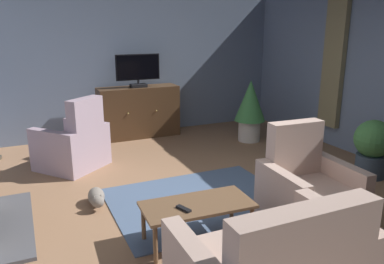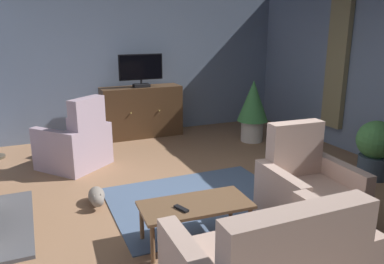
% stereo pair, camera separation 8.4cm
% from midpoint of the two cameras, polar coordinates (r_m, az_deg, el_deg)
% --- Properties ---
extents(ground_plane, '(6.59, 7.56, 0.04)m').
position_cam_midpoint_polar(ground_plane, '(4.87, 2.97, -10.32)').
color(ground_plane, '#936B4C').
extents(wall_back, '(6.59, 0.10, 2.74)m').
position_cam_midpoint_polar(wall_back, '(7.72, -9.09, 9.89)').
color(wall_back, slate).
rests_on(wall_back, ground_plane).
extents(curtain_panel_far, '(0.10, 0.44, 2.30)m').
position_cam_midpoint_polar(curtain_panel_far, '(7.16, 20.02, 9.84)').
color(curtain_panel_far, '#8E7F56').
extents(rug_central, '(2.15, 1.70, 0.01)m').
position_cam_midpoint_polar(rug_central, '(4.83, 0.69, -10.18)').
color(rug_central, slate).
rests_on(rug_central, ground_plane).
extents(tv_cabinet, '(1.53, 0.52, 0.98)m').
position_cam_midpoint_polar(tv_cabinet, '(7.52, -8.24, 2.81)').
color(tv_cabinet, '#352315').
rests_on(tv_cabinet, ground_plane).
extents(television, '(0.83, 0.20, 0.62)m').
position_cam_midpoint_polar(television, '(7.33, -8.37, 9.15)').
color(television, black).
rests_on(television, tv_cabinet).
extents(coffee_table, '(1.12, 0.58, 0.41)m').
position_cam_midpoint_polar(coffee_table, '(3.86, 0.16, -11.17)').
color(coffee_table, brown).
rests_on(coffee_table, ground_plane).
extents(tv_remote, '(0.11, 0.18, 0.02)m').
position_cam_midpoint_polar(tv_remote, '(3.71, -1.93, -11.33)').
color(tv_remote, black).
rests_on(tv_remote, coffee_table).
extents(armchair_in_far_corner, '(1.19, 1.19, 1.10)m').
position_cam_midpoint_polar(armchair_in_far_corner, '(6.09, -17.58, -1.96)').
color(armchair_in_far_corner, '#AD93A3').
rests_on(armchair_in_far_corner, ground_plane).
extents(armchair_near_window, '(0.95, 0.91, 1.06)m').
position_cam_midpoint_polar(armchair_near_window, '(4.46, 16.28, -8.43)').
color(armchair_near_window, '#BC9E8E').
rests_on(armchair_near_window, ground_plane).
extents(potted_plant_on_hearth_side, '(0.57, 0.57, 1.15)m').
position_cam_midpoint_polar(potted_plant_on_hearth_side, '(7.18, 8.31, 3.71)').
color(potted_plant_on_hearth_side, beige).
rests_on(potted_plant_on_hearth_side, ground_plane).
extents(potted_plant_leafy_by_curtain, '(0.54, 0.54, 0.83)m').
position_cam_midpoint_polar(potted_plant_leafy_by_curtain, '(5.98, 24.93, -1.92)').
color(potted_plant_leafy_by_curtain, '#3D4C5B').
rests_on(potted_plant_leafy_by_curtain, ground_plane).
extents(cat, '(0.23, 0.66, 0.22)m').
position_cam_midpoint_polar(cat, '(4.84, -14.49, -9.36)').
color(cat, gray).
rests_on(cat, ground_plane).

